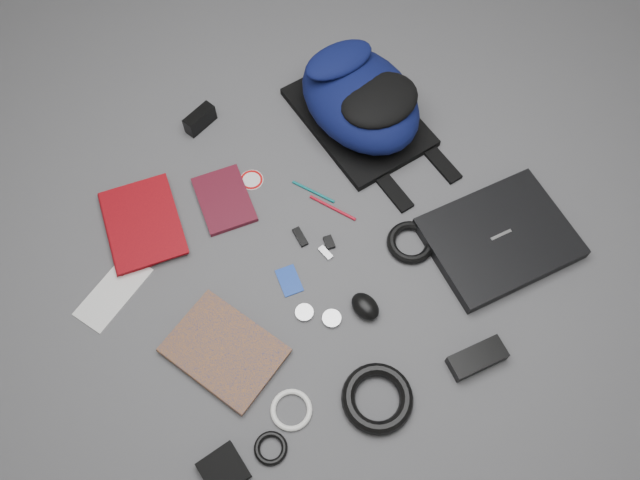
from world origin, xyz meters
TOP-DOWN VIEW (x-y plane):
  - ground at (0.00, 0.00)m, footprint 4.00×4.00m
  - backpack at (0.36, 0.27)m, footprint 0.37×0.50m
  - laptop at (0.40, -0.30)m, footprint 0.44×0.37m
  - textbook_red at (-0.46, 0.38)m, footprint 0.28×0.32m
  - comic_book at (-0.48, -0.13)m, footprint 0.28×0.33m
  - envelope at (-0.53, 0.23)m, footprint 0.24×0.17m
  - dvd_case at (-0.13, 0.28)m, footprint 0.19×0.23m
  - compact_camera at (-0.04, 0.55)m, footprint 0.11×0.06m
  - sticker_disc at (-0.03, 0.29)m, footprint 0.08×0.08m
  - pen_teal at (0.09, 0.14)m, footprint 0.06×0.13m
  - pen_red at (0.10, 0.07)m, footprint 0.06×0.14m
  - id_badge at (-0.14, -0.04)m, footprint 0.08×0.10m
  - usb_black at (-0.03, 0.05)m, footprint 0.03×0.06m
  - usb_silver at (-0.01, -0.04)m, footprint 0.02×0.05m
  - key_fob at (0.02, -0.02)m, footprint 0.04×0.04m
  - mouse at (-0.03, -0.23)m, footprint 0.06×0.09m
  - headphone_left at (-0.16, -0.14)m, footprint 0.06×0.06m
  - headphone_right at (-0.11, -0.20)m, footprint 0.07×0.07m
  - cable_coil at (0.20, -0.16)m, footprint 0.16×0.16m
  - power_brick at (0.11, -0.51)m, footprint 0.16×0.10m
  - power_cord_coil at (-0.16, -0.43)m, footprint 0.21×0.21m
  - pouch at (-0.55, -0.34)m, footprint 0.10×0.10m
  - earbud_coil at (-0.43, -0.36)m, footprint 0.09×0.09m
  - white_cable_coil at (-0.34, -0.32)m, footprint 0.13×0.13m

SIDE VIEW (x-z plane):
  - ground at x=0.00m, z-range 0.00..0.00m
  - sticker_disc at x=-0.03m, z-range 0.00..0.00m
  - id_badge at x=-0.14m, z-range 0.00..0.00m
  - envelope at x=-0.53m, z-range 0.00..0.00m
  - pen_teal at x=0.09m, z-range 0.00..0.01m
  - pen_red at x=0.10m, z-range 0.00..0.01m
  - usb_silver at x=-0.01m, z-range 0.00..0.01m
  - usb_black at x=-0.03m, z-range 0.00..0.01m
  - key_fob at x=0.02m, z-range 0.00..0.01m
  - headphone_left at x=-0.16m, z-range 0.00..0.01m
  - headphone_right at x=-0.11m, z-range 0.00..0.01m
  - white_cable_coil at x=-0.34m, z-range 0.00..0.01m
  - earbud_coil at x=-0.43m, z-range 0.00..0.02m
  - dvd_case at x=-0.13m, z-range 0.00..0.02m
  - comic_book at x=-0.48m, z-range 0.00..0.02m
  - pouch at x=-0.55m, z-range 0.00..0.03m
  - cable_coil at x=0.20m, z-range 0.00..0.03m
  - textbook_red at x=-0.46m, z-range 0.00..0.03m
  - power_cord_coil at x=-0.16m, z-range 0.00..0.03m
  - power_brick at x=0.11m, z-range 0.00..0.04m
  - laptop at x=0.40m, z-range 0.00..0.04m
  - mouse at x=-0.03m, z-range 0.00..0.05m
  - compact_camera at x=-0.04m, z-range 0.00..0.06m
  - backpack at x=0.36m, z-range 0.00..0.20m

